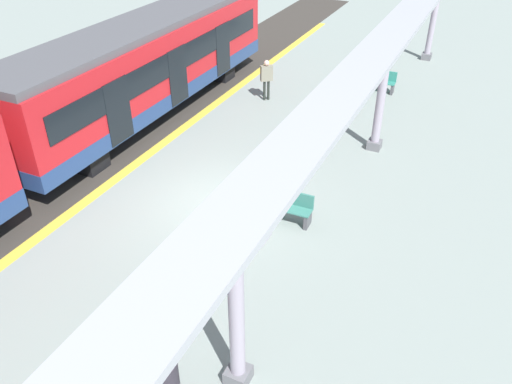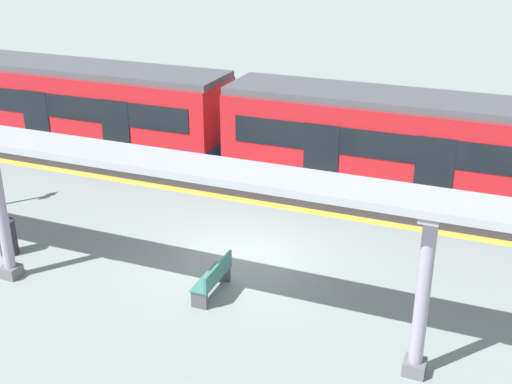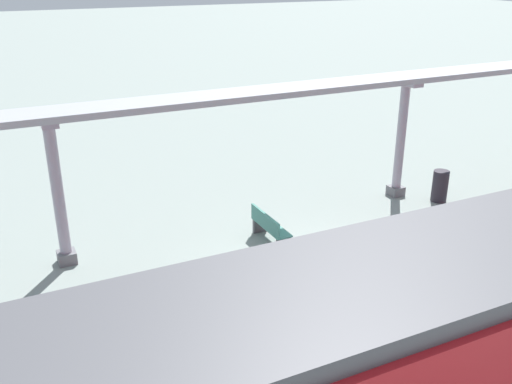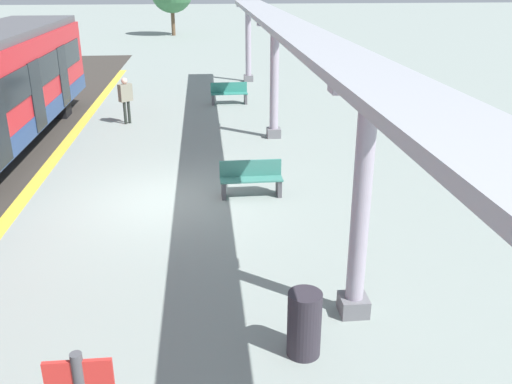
{
  "view_description": "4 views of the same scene",
  "coord_description": "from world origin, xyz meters",
  "px_view_note": "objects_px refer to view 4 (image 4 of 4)",
  "views": [
    {
      "loc": [
        6.12,
        -10.41,
        8.27
      ],
      "look_at": [
        1.72,
        -1.08,
        1.52
      ],
      "focal_mm": 36.04,
      "sensor_mm": 36.0,
      "label": 1
    },
    {
      "loc": [
        14.28,
        6.22,
        8.48
      ],
      "look_at": [
        0.41,
        0.59,
        2.13
      ],
      "focal_mm": 45.92,
      "sensor_mm": 36.0,
      "label": 2
    },
    {
      "loc": [
        -9.95,
        6.3,
        6.89
      ],
      "look_at": [
        2.22,
        0.43,
        1.41
      ],
      "focal_mm": 39.76,
      "sensor_mm": 36.0,
      "label": 3
    },
    {
      "loc": [
        0.95,
        -12.23,
        5.06
      ],
      "look_at": [
        1.88,
        -2.5,
        1.14
      ],
      "focal_mm": 38.59,
      "sensor_mm": 36.0,
      "label": 4
    }
  ],
  "objects_px": {
    "canopy_pillar_second": "(361,206)",
    "passenger_waiting_near_edge": "(125,95)",
    "bench_near_end": "(251,178)",
    "trash_bin": "(304,324)",
    "canopy_pillar_fourth": "(248,43)",
    "bench_mid_platform": "(229,93)",
    "canopy_pillar_third": "(274,81)"
  },
  "relations": [
    {
      "from": "canopy_pillar_second",
      "to": "passenger_waiting_near_edge",
      "type": "xyz_separation_m",
      "value": [
        -5.0,
        12.38,
        -0.83
      ]
    },
    {
      "from": "bench_near_end",
      "to": "trash_bin",
      "type": "xyz_separation_m",
      "value": [
        0.22,
        -6.04,
        0.05
      ]
    },
    {
      "from": "trash_bin",
      "to": "canopy_pillar_fourth",
      "type": "bearing_deg",
      "value": 87.39
    },
    {
      "from": "canopy_pillar_second",
      "to": "passenger_waiting_near_edge",
      "type": "height_order",
      "value": "canopy_pillar_second"
    },
    {
      "from": "bench_mid_platform",
      "to": "trash_bin",
      "type": "bearing_deg",
      "value": -89.12
    },
    {
      "from": "canopy_pillar_third",
      "to": "trash_bin",
      "type": "relative_size",
      "value": 3.71
    },
    {
      "from": "bench_near_end",
      "to": "trash_bin",
      "type": "height_order",
      "value": "trash_bin"
    },
    {
      "from": "trash_bin",
      "to": "passenger_waiting_near_edge",
      "type": "relative_size",
      "value": 0.6
    },
    {
      "from": "canopy_pillar_second",
      "to": "canopy_pillar_third",
      "type": "xyz_separation_m",
      "value": [
        0.0,
        10.13,
        0.0
      ]
    },
    {
      "from": "canopy_pillar_third",
      "to": "bench_near_end",
      "type": "xyz_separation_m",
      "value": [
        -1.18,
        -4.99,
        -1.41
      ]
    },
    {
      "from": "canopy_pillar_third",
      "to": "canopy_pillar_second",
      "type": "bearing_deg",
      "value": -90.0
    },
    {
      "from": "canopy_pillar_second",
      "to": "bench_mid_platform",
      "type": "bearing_deg",
      "value": 94.54
    },
    {
      "from": "bench_near_end",
      "to": "passenger_waiting_near_edge",
      "type": "distance_m",
      "value": 8.21
    },
    {
      "from": "canopy_pillar_third",
      "to": "bench_mid_platform",
      "type": "relative_size",
      "value": 2.42
    },
    {
      "from": "canopy_pillar_fourth",
      "to": "canopy_pillar_third",
      "type": "bearing_deg",
      "value": -90.0
    },
    {
      "from": "canopy_pillar_second",
      "to": "bench_near_end",
      "type": "bearing_deg",
      "value": 102.98
    },
    {
      "from": "passenger_waiting_near_edge",
      "to": "canopy_pillar_third",
      "type": "bearing_deg",
      "value": -24.21
    },
    {
      "from": "canopy_pillar_fourth",
      "to": "trash_bin",
      "type": "relative_size",
      "value": 3.71
    },
    {
      "from": "bench_mid_platform",
      "to": "canopy_pillar_second",
      "type": "bearing_deg",
      "value": -85.46
    },
    {
      "from": "canopy_pillar_second",
      "to": "trash_bin",
      "type": "relative_size",
      "value": 3.71
    },
    {
      "from": "bench_mid_platform",
      "to": "trash_bin",
      "type": "relative_size",
      "value": 1.53
    },
    {
      "from": "canopy_pillar_fourth",
      "to": "bench_mid_platform",
      "type": "height_order",
      "value": "canopy_pillar_fourth"
    },
    {
      "from": "bench_near_end",
      "to": "canopy_pillar_fourth",
      "type": "bearing_deg",
      "value": 85.51
    },
    {
      "from": "canopy_pillar_second",
      "to": "passenger_waiting_near_edge",
      "type": "relative_size",
      "value": 2.23
    },
    {
      "from": "canopy_pillar_third",
      "to": "bench_mid_platform",
      "type": "bearing_deg",
      "value": 103.32
    },
    {
      "from": "passenger_waiting_near_edge",
      "to": "bench_mid_platform",
      "type": "bearing_deg",
      "value": 36.99
    },
    {
      "from": "bench_near_end",
      "to": "bench_mid_platform",
      "type": "bearing_deg",
      "value": 90.14
    },
    {
      "from": "canopy_pillar_second",
      "to": "canopy_pillar_third",
      "type": "bearing_deg",
      "value": 90.0
    },
    {
      "from": "canopy_pillar_fourth",
      "to": "trash_bin",
      "type": "distance_m",
      "value": 21.17
    },
    {
      "from": "canopy_pillar_second",
      "to": "passenger_waiting_near_edge",
      "type": "distance_m",
      "value": 13.38
    },
    {
      "from": "canopy_pillar_fourth",
      "to": "trash_bin",
      "type": "bearing_deg",
      "value": -92.61
    },
    {
      "from": "trash_bin",
      "to": "canopy_pillar_third",
      "type": "bearing_deg",
      "value": 85.01
    }
  ]
}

